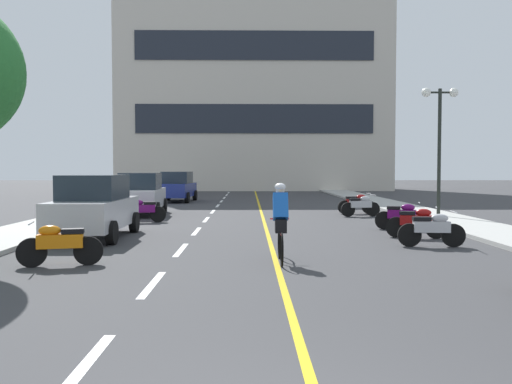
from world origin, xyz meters
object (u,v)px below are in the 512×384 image
(motorcycle_2, at_px, (60,243))
(motorcycle_3, at_px, (432,229))
(street_lamp_mid, at_px, (440,122))
(motorcycle_7, at_px, (361,205))
(cyclist_rider, at_px, (280,221))
(parked_car_mid, at_px, (141,194))
(motorcycle_5, at_px, (402,216))
(motorcycle_8, at_px, (357,203))
(motorcycle_4, at_px, (417,222))
(motorcycle_6, at_px, (143,210))
(parked_car_near, at_px, (94,206))
(parked_car_far, at_px, (177,187))

(motorcycle_2, xyz_separation_m, motorcycle_3, (8.55, 2.64, 0.00))
(street_lamp_mid, bearing_deg, motorcycle_3, -110.34)
(motorcycle_7, distance_m, cyclist_rider, 11.76)
(parked_car_mid, relative_size, motorcycle_2, 2.54)
(motorcycle_5, height_order, motorcycle_8, same)
(motorcycle_2, bearing_deg, motorcycle_7, 53.36)
(parked_car_mid, xyz_separation_m, motorcycle_4, (9.49, -7.99, -0.44))
(street_lamp_mid, distance_m, motorcycle_6, 12.12)
(motorcycle_8, bearing_deg, motorcycle_2, -123.87)
(parked_car_mid, distance_m, motorcycle_7, 9.39)
(parked_car_mid, bearing_deg, motorcycle_6, -77.82)
(street_lamp_mid, distance_m, motorcycle_3, 9.07)
(motorcycle_5, bearing_deg, parked_car_mid, 148.64)
(street_lamp_mid, distance_m, motorcycle_4, 7.52)
(parked_car_near, xyz_separation_m, motorcycle_5, (9.45, 1.96, -0.44))
(parked_car_far, distance_m, motorcycle_4, 19.79)
(motorcycle_2, height_order, motorcycle_6, same)
(parked_car_near, xyz_separation_m, motorcycle_6, (0.51, 4.56, -0.44))
(motorcycle_5, bearing_deg, motorcycle_6, 163.84)
(motorcycle_3, bearing_deg, motorcycle_2, -162.82)
(cyclist_rider, bearing_deg, motorcycle_8, 71.69)
(parked_car_near, xyz_separation_m, motorcycle_4, (9.28, -0.15, -0.44))
(parked_car_near, height_order, cyclist_rider, parked_car_near)
(parked_car_far, xyz_separation_m, motorcycle_4, (9.16, -17.54, -0.44))
(motorcycle_5, distance_m, motorcycle_7, 4.99)
(parked_car_near, relative_size, motorcycle_6, 2.47)
(motorcycle_6, relative_size, motorcycle_7, 1.00)
(motorcycle_2, distance_m, motorcycle_6, 9.12)
(motorcycle_7, bearing_deg, motorcycle_2, -126.64)
(street_lamp_mid, height_order, motorcycle_4, street_lamp_mid)
(motorcycle_4, relative_size, motorcycle_8, 0.97)
(parked_car_near, distance_m, motorcycle_8, 12.48)
(motorcycle_3, height_order, motorcycle_5, same)
(street_lamp_mid, xyz_separation_m, motorcycle_2, (-11.48, -10.54, -3.37))
(parked_car_far, relative_size, motorcycle_8, 2.53)
(motorcycle_3, bearing_deg, motorcycle_4, 85.05)
(motorcycle_7, bearing_deg, motorcycle_8, 85.23)
(motorcycle_2, distance_m, motorcycle_7, 14.34)
(parked_car_mid, xyz_separation_m, motorcycle_2, (0.78, -12.41, -0.44))
(street_lamp_mid, xyz_separation_m, cyclist_rider, (-6.93, -10.08, -2.96))
(motorcycle_6, distance_m, motorcycle_7, 8.95)
(street_lamp_mid, distance_m, parked_car_near, 13.77)
(motorcycle_4, distance_m, motorcycle_5, 2.11)
(street_lamp_mid, relative_size, parked_car_far, 1.18)
(street_lamp_mid, height_order, motorcycle_2, street_lamp_mid)
(motorcycle_3, distance_m, cyclist_rider, 4.57)
(parked_car_near, bearing_deg, motorcycle_6, 83.66)
(parked_car_mid, bearing_deg, cyclist_rider, -65.95)
(motorcycle_2, bearing_deg, motorcycle_6, 90.43)
(parked_car_far, relative_size, motorcycle_2, 2.56)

